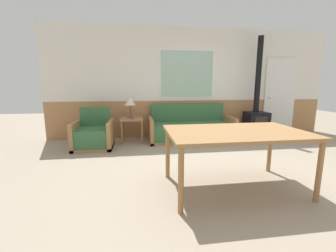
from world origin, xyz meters
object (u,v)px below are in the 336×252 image
Objects in this scene: armchair at (93,136)px; dining_table at (236,136)px; table_lamp at (130,102)px; side_table at (132,123)px; couch at (191,130)px; wood_stove at (256,113)px.

armchair is 0.49× the size of dining_table.
side_table is at bearing -74.48° from table_lamp.
table_lamp is at bearing 105.52° from side_table.
couch is at bearing 88.33° from dining_table.
armchair reaches higher than side_table.
side_table is 1.15× the size of table_lamp.
wood_stove is at bearing 0.75° from side_table.
wood_stove is (1.71, 0.07, 0.36)m from couch.
wood_stove is (3.90, 0.42, 0.35)m from armchair.
side_table is at bearing -179.25° from wood_stove.
couch reaches higher than dining_table.
armchair is (-2.19, -0.35, 0.00)m from couch.
dining_table is (2.12, -2.22, 0.43)m from armchair.
table_lamp is at bearing 175.14° from couch.
dining_table is at bearing -63.19° from side_table.
table_lamp is 3.02m from dining_table.
side_table is 3.10m from wood_stove.
couch is 2.22m from armchair.
couch is at bearing -1.31° from side_table.
couch reaches higher than side_table.
couch is at bearing 6.84° from armchair.
armchair is 1.50× the size of side_table.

